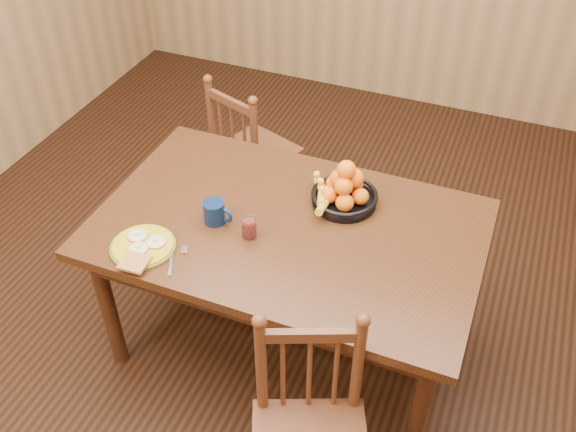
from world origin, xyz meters
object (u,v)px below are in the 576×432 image
at_px(dining_table, 288,240).
at_px(fruit_bowl, 343,191).
at_px(chair_far, 251,152).
at_px(breakfast_plate, 143,247).
at_px(coffee_mug, 215,212).

bearing_deg(dining_table, fruit_bowl, 53.63).
xyz_separation_m(chair_far, breakfast_plate, (0.08, -1.19, 0.33)).
relative_size(breakfast_plate, coffee_mug, 2.17).
height_order(chair_far, fruit_bowl, fruit_bowl).
relative_size(chair_far, fruit_bowl, 2.73).
xyz_separation_m(coffee_mug, fruit_bowl, (0.45, 0.32, 0.01)).
bearing_deg(chair_far, breakfast_plate, 113.49).
xyz_separation_m(chair_far, fruit_bowl, (0.73, -0.62, 0.38)).
bearing_deg(coffee_mug, breakfast_plate, -127.06).
relative_size(breakfast_plate, fruit_bowl, 0.90).
relative_size(chair_far, breakfast_plate, 3.05).
height_order(dining_table, coffee_mug, coffee_mug).
relative_size(dining_table, fruit_bowl, 4.94).
bearing_deg(fruit_bowl, chair_far, 139.64).
relative_size(coffee_mug, fruit_bowl, 0.41).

